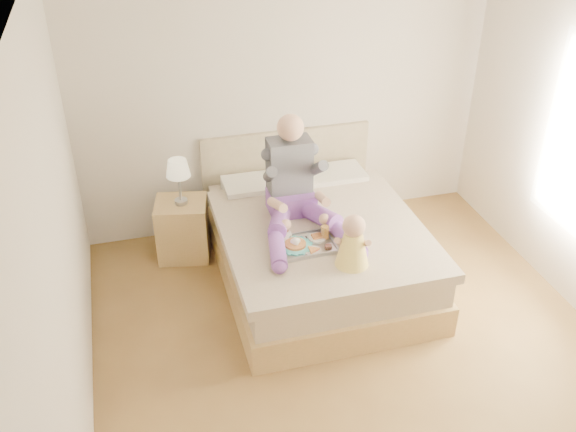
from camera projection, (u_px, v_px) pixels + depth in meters
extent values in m
cube|color=brown|center=(355.00, 351.00, 5.05)|extent=(4.00, 4.20, 0.01)
cube|color=beige|center=(285.00, 95.00, 6.06)|extent=(4.00, 0.02, 2.70)
cube|color=beige|center=(58.00, 248.00, 3.89)|extent=(0.02, 4.20, 2.70)
cube|color=#A4824C|center=(317.00, 264.00, 5.81)|extent=(1.68, 2.13, 0.28)
cube|color=tan|center=(317.00, 240.00, 5.67)|extent=(1.60, 2.05, 0.24)
cube|color=tan|center=(323.00, 234.00, 5.46)|extent=(1.70, 1.80, 0.09)
cube|color=white|center=(256.00, 188.00, 6.10)|extent=(0.62, 0.40, 0.14)
cube|color=white|center=(332.00, 178.00, 6.27)|extent=(0.62, 0.40, 0.14)
cube|color=gray|center=(286.00, 175.00, 6.50)|extent=(1.70, 0.08, 1.00)
cube|color=#A4824C|center=(183.00, 229.00, 6.04)|extent=(0.54, 0.50, 0.57)
cylinder|color=#AFB1B6|center=(181.00, 201.00, 5.87)|extent=(0.12, 0.12, 0.04)
cylinder|color=#AFB1B6|center=(180.00, 188.00, 5.79)|extent=(0.02, 0.02, 0.25)
cone|color=#FFF3C7|center=(178.00, 168.00, 5.69)|extent=(0.22, 0.22, 0.16)
cube|color=#6F3D99|center=(291.00, 201.00, 5.65)|extent=(0.39, 0.31, 0.19)
cube|color=#3C3C44|center=(289.00, 166.00, 5.53)|extent=(0.37, 0.23, 0.50)
sphere|color=tan|center=(290.00, 128.00, 5.31)|extent=(0.23, 0.23, 0.23)
cylinder|color=#6F3D99|center=(280.00, 219.00, 5.41)|extent=(0.33, 0.55, 0.23)
cylinder|color=#6F3D99|center=(277.00, 249.00, 5.07)|extent=(0.21, 0.49, 0.13)
sphere|color=#6F3D99|center=(279.00, 267.00, 4.88)|extent=(0.11, 0.11, 0.11)
cylinder|color=#3C3C44|center=(270.00, 174.00, 5.36)|extent=(0.13, 0.32, 0.25)
cylinder|color=tan|center=(277.00, 205.00, 5.30)|extent=(0.11, 0.32, 0.17)
sphere|color=tan|center=(286.00, 225.00, 5.23)|extent=(0.09, 0.09, 0.09)
cylinder|color=#6F3D99|center=(317.00, 214.00, 5.49)|extent=(0.33, 0.55, 0.23)
cylinder|color=#6F3D99|center=(346.00, 238.00, 5.20)|extent=(0.21, 0.49, 0.13)
sphere|color=#6F3D99|center=(361.00, 254.00, 5.03)|extent=(0.11, 0.11, 0.11)
cylinder|color=#3C3C44|center=(317.00, 168.00, 5.45)|extent=(0.12, 0.32, 0.25)
cylinder|color=tan|center=(323.00, 199.00, 5.38)|extent=(0.11, 0.33, 0.17)
sphere|color=tan|center=(324.00, 219.00, 5.30)|extent=(0.09, 0.09, 0.09)
cube|color=#AFB1B6|center=(307.00, 246.00, 5.21)|extent=(0.46, 0.37, 0.01)
cylinder|color=#3EB2B1|center=(295.00, 246.00, 5.19)|extent=(0.26, 0.26, 0.01)
cylinder|color=#BC763E|center=(295.00, 244.00, 5.18)|extent=(0.18, 0.18, 0.02)
cylinder|color=silver|center=(285.00, 235.00, 5.25)|extent=(0.08, 0.08, 0.09)
torus|color=silver|center=(290.00, 234.00, 5.27)|extent=(0.02, 0.06, 0.06)
cylinder|color=#8D5D45|center=(285.00, 231.00, 5.23)|extent=(0.07, 0.07, 0.01)
cylinder|color=silver|center=(317.00, 238.00, 5.30)|extent=(0.15, 0.15, 0.01)
cube|color=#BC763E|center=(317.00, 236.00, 5.29)|extent=(0.09, 0.08, 0.02)
cylinder|color=silver|center=(313.00, 251.00, 5.13)|extent=(0.15, 0.15, 0.01)
ellipsoid|color=red|center=(316.00, 250.00, 5.12)|extent=(0.04, 0.03, 0.01)
cylinder|color=white|center=(325.00, 232.00, 5.27)|extent=(0.07, 0.07, 0.12)
cylinder|color=orange|center=(325.00, 232.00, 5.27)|extent=(0.06, 0.06, 0.11)
cylinder|color=white|center=(328.00, 247.00, 5.16)|extent=(0.07, 0.07, 0.04)
cylinder|color=#47190A|center=(328.00, 247.00, 5.16)|extent=(0.06, 0.06, 0.03)
cone|color=#F0CF4B|center=(352.00, 249.00, 4.94)|extent=(0.26, 0.26, 0.29)
sphere|color=tan|center=(354.00, 226.00, 4.83)|extent=(0.18, 0.18, 0.18)
cylinder|color=tan|center=(347.00, 249.00, 5.10)|extent=(0.16, 0.20, 0.07)
sphere|color=tan|center=(347.00, 242.00, 5.19)|extent=(0.06, 0.06, 0.06)
cylinder|color=tan|center=(339.00, 241.00, 4.93)|extent=(0.13, 0.14, 0.12)
cylinder|color=tan|center=(359.00, 250.00, 5.09)|extent=(0.11, 0.21, 0.07)
sphere|color=tan|center=(360.00, 243.00, 5.17)|extent=(0.06, 0.06, 0.06)
cylinder|color=tan|center=(367.00, 243.00, 4.90)|extent=(0.07, 0.15, 0.12)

